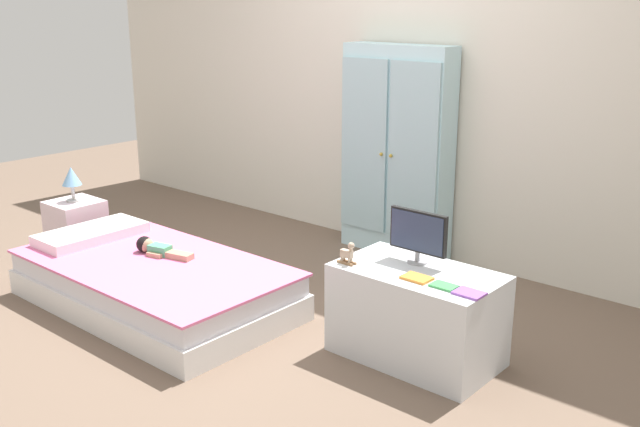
{
  "coord_description": "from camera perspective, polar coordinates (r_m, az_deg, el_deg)",
  "views": [
    {
      "loc": [
        2.81,
        -2.64,
        1.74
      ],
      "look_at": [
        0.24,
        0.33,
        0.58
      ],
      "focal_mm": 40.94,
      "sensor_mm": 36.0,
      "label": 1
    }
  ],
  "objects": [
    {
      "name": "ground_plane",
      "position": [
        4.23,
        -5.44,
        -8.02
      ],
      "size": [
        10.0,
        10.0,
        0.02
      ],
      "primitive_type": "cube",
      "color": "brown"
    },
    {
      "name": "back_wall",
      "position": [
        5.08,
        7.3,
        11.94
      ],
      "size": [
        6.4,
        0.05,
        2.7
      ],
      "primitive_type": "cube",
      "color": "silver",
      "rests_on": "ground_plane"
    },
    {
      "name": "bed",
      "position": [
        4.39,
        -12.79,
        -5.39
      ],
      "size": [
        1.67,
        0.93,
        0.28
      ],
      "color": "white",
      "rests_on": "ground_plane"
    },
    {
      "name": "pillow",
      "position": [
        4.83,
        -17.44,
        -1.51
      ],
      "size": [
        0.32,
        0.66,
        0.07
      ],
      "primitive_type": "cube",
      "color": "white",
      "rests_on": "bed"
    },
    {
      "name": "doll",
      "position": [
        4.45,
        -12.84,
        -2.62
      ],
      "size": [
        0.39,
        0.16,
        0.1
      ],
      "color": "#4CA375",
      "rests_on": "bed"
    },
    {
      "name": "nightstand",
      "position": [
        5.32,
        -18.49,
        -1.19
      ],
      "size": [
        0.32,
        0.32,
        0.41
      ],
      "primitive_type": "cube",
      "color": "silver",
      "rests_on": "ground_plane"
    },
    {
      "name": "table_lamp",
      "position": [
        5.23,
        -18.85,
        2.67
      ],
      "size": [
        0.13,
        0.13,
        0.24
      ],
      "color": "#B7B2AD",
      "rests_on": "nightstand"
    },
    {
      "name": "wardrobe",
      "position": [
        5.05,
        5.99,
        4.81
      ],
      "size": [
        0.81,
        0.24,
        1.45
      ],
      "color": "silver",
      "rests_on": "ground_plane"
    },
    {
      "name": "tv_stand",
      "position": [
        3.68,
        7.56,
        -7.84
      ],
      "size": [
        0.8,
        0.47,
        0.47
      ],
      "primitive_type": "cube",
      "color": "silver",
      "rests_on": "ground_plane"
    },
    {
      "name": "tv_monitor",
      "position": [
        3.63,
        7.67,
        -1.55
      ],
      "size": [
        0.32,
        0.1,
        0.27
      ],
      "color": "#99999E",
      "rests_on": "tv_stand"
    },
    {
      "name": "rocking_horse_toy",
      "position": [
        3.62,
        2.2,
        -3.15
      ],
      "size": [
        0.1,
        0.04,
        0.12
      ],
      "color": "#8E6642",
      "rests_on": "tv_stand"
    },
    {
      "name": "book_orange",
      "position": [
        3.47,
        7.58,
        -5.02
      ],
      "size": [
        0.14,
        0.1,
        0.01
      ],
      "primitive_type": "cube",
      "color": "orange",
      "rests_on": "tv_stand"
    },
    {
      "name": "book_green",
      "position": [
        3.4,
        9.67,
        -5.61
      ],
      "size": [
        0.12,
        0.08,
        0.01
      ],
      "primitive_type": "cube",
      "color": "#429E51",
      "rests_on": "tv_stand"
    },
    {
      "name": "book_purple",
      "position": [
        3.34,
        11.59,
        -6.12
      ],
      "size": [
        0.13,
        0.1,
        0.01
      ],
      "primitive_type": "cube",
      "color": "#8E51B2",
      "rests_on": "tv_stand"
    }
  ]
}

